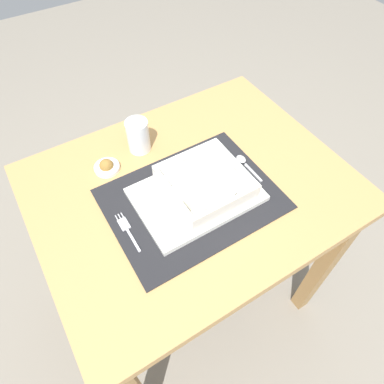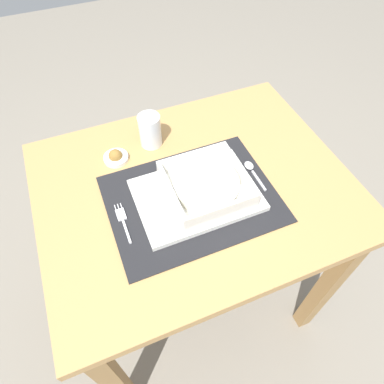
{
  "view_description": "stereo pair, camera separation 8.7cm",
  "coord_description": "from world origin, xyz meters",
  "px_view_note": "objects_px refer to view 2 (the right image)",
  "views": [
    {
      "loc": [
        -0.31,
        -0.5,
        1.47
      ],
      "look_at": [
        -0.03,
        -0.04,
        0.78
      ],
      "focal_mm": 32.17,
      "sensor_mm": 36.0,
      "label": 1
    },
    {
      "loc": [
        -0.23,
        -0.54,
        1.47
      ],
      "look_at": [
        -0.03,
        -0.04,
        0.78
      ],
      "focal_mm": 32.17,
      "sensor_mm": 36.0,
      "label": 2
    }
  ],
  "objects_px": {
    "fork": "(122,219)",
    "condiment_saucer": "(116,157)",
    "porridge_bowl": "(206,186)",
    "butter_knife": "(246,177)",
    "drinking_glass": "(150,132)",
    "spoon": "(251,169)",
    "dining_table": "(195,211)"
  },
  "relations": [
    {
      "from": "fork",
      "to": "condiment_saucer",
      "type": "relative_size",
      "value": 1.8
    },
    {
      "from": "porridge_bowl",
      "to": "butter_knife",
      "type": "xyz_separation_m",
      "value": [
        0.13,
        0.01,
        -0.03
      ]
    },
    {
      "from": "porridge_bowl",
      "to": "butter_knife",
      "type": "relative_size",
      "value": 1.45
    },
    {
      "from": "fork",
      "to": "drinking_glass",
      "type": "height_order",
      "value": "drinking_glass"
    },
    {
      "from": "butter_knife",
      "to": "spoon",
      "type": "bearing_deg",
      "value": 31.82
    },
    {
      "from": "fork",
      "to": "condiment_saucer",
      "type": "xyz_separation_m",
      "value": [
        0.04,
        0.21,
        0.0
      ]
    },
    {
      "from": "fork",
      "to": "condiment_saucer",
      "type": "distance_m",
      "value": 0.21
    },
    {
      "from": "porridge_bowl",
      "to": "drinking_glass",
      "type": "height_order",
      "value": "drinking_glass"
    },
    {
      "from": "fork",
      "to": "drinking_glass",
      "type": "distance_m",
      "value": 0.28
    },
    {
      "from": "drinking_glass",
      "to": "condiment_saucer",
      "type": "distance_m",
      "value": 0.12
    },
    {
      "from": "porridge_bowl",
      "to": "fork",
      "type": "bearing_deg",
      "value": 178.63
    },
    {
      "from": "spoon",
      "to": "condiment_saucer",
      "type": "xyz_separation_m",
      "value": [
        -0.34,
        0.19,
        0.0
      ]
    },
    {
      "from": "condiment_saucer",
      "to": "porridge_bowl",
      "type": "bearing_deg",
      "value": -49.14
    },
    {
      "from": "porridge_bowl",
      "to": "spoon",
      "type": "bearing_deg",
      "value": 11.09
    },
    {
      "from": "butter_knife",
      "to": "condiment_saucer",
      "type": "bearing_deg",
      "value": 142.84
    },
    {
      "from": "fork",
      "to": "dining_table",
      "type": "bearing_deg",
      "value": 13.72
    },
    {
      "from": "fork",
      "to": "butter_knife",
      "type": "relative_size",
      "value": 0.93
    },
    {
      "from": "dining_table",
      "to": "drinking_glass",
      "type": "xyz_separation_m",
      "value": [
        -0.06,
        0.2,
        0.17
      ]
    },
    {
      "from": "porridge_bowl",
      "to": "spoon",
      "type": "xyz_separation_m",
      "value": [
        0.15,
        0.03,
        -0.03
      ]
    },
    {
      "from": "fork",
      "to": "butter_knife",
      "type": "bearing_deg",
      "value": 4.31
    },
    {
      "from": "spoon",
      "to": "drinking_glass",
      "type": "relative_size",
      "value": 1.07
    },
    {
      "from": "butter_knife",
      "to": "drinking_glass",
      "type": "relative_size",
      "value": 1.38
    },
    {
      "from": "fork",
      "to": "spoon",
      "type": "distance_m",
      "value": 0.38
    },
    {
      "from": "porridge_bowl",
      "to": "drinking_glass",
      "type": "distance_m",
      "value": 0.25
    },
    {
      "from": "fork",
      "to": "spoon",
      "type": "relative_size",
      "value": 1.2
    },
    {
      "from": "dining_table",
      "to": "spoon",
      "type": "height_order",
      "value": "spoon"
    },
    {
      "from": "porridge_bowl",
      "to": "spoon",
      "type": "distance_m",
      "value": 0.16
    },
    {
      "from": "fork",
      "to": "drinking_glass",
      "type": "bearing_deg",
      "value": 60.44
    },
    {
      "from": "dining_table",
      "to": "fork",
      "type": "relative_size",
      "value": 6.59
    },
    {
      "from": "porridge_bowl",
      "to": "spoon",
      "type": "relative_size",
      "value": 1.87
    },
    {
      "from": "porridge_bowl",
      "to": "condiment_saucer",
      "type": "bearing_deg",
      "value": 130.86
    },
    {
      "from": "porridge_bowl",
      "to": "condiment_saucer",
      "type": "relative_size",
      "value": 2.81
    }
  ]
}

